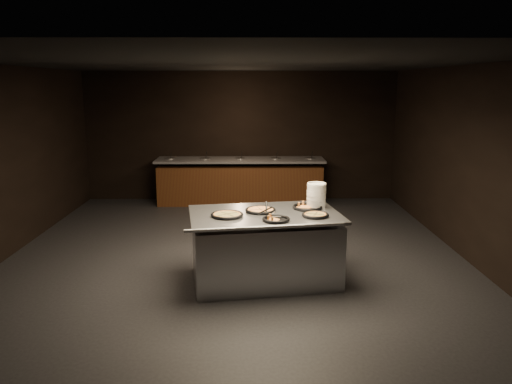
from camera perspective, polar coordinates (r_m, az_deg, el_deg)
room at (r=7.42m, az=-2.44°, el=3.22°), size 7.02×8.02×2.92m
salad_bar at (r=11.10m, az=-1.80°, el=0.92°), size 3.70×0.83×1.18m
serving_counter at (r=6.73m, az=0.99°, el=-6.49°), size 2.13×1.54×0.94m
plate_stack at (r=6.95m, az=6.92°, el=-0.36°), size 0.26×0.26×0.33m
pan_veggie_whole at (r=6.44m, az=-3.32°, el=-2.61°), size 0.42×0.42×0.04m
pan_cheese_whole at (r=6.67m, az=0.51°, el=-2.08°), size 0.41×0.41×0.04m
pan_cheese_slices_a at (r=6.87m, az=5.90°, el=-1.72°), size 0.41×0.41×0.04m
pan_cheese_slices_b at (r=6.23m, az=2.32°, el=-3.12°), size 0.35×0.35×0.04m
pan_veggie_slices at (r=6.47m, az=6.80°, el=-2.61°), size 0.35×0.35×0.04m
server_left at (r=6.49m, az=1.20°, el=-1.94°), size 0.10×0.34×0.16m
server_right at (r=6.35m, az=1.46°, el=-2.33°), size 0.31×0.09×0.15m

